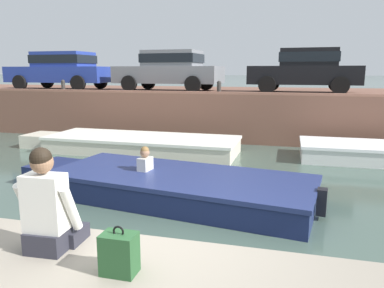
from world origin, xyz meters
TOP-DOWN VIEW (x-y plane):
  - ground_plane at (0.00, 4.57)m, footprint 400.00×400.00m
  - far_quay_wall at (0.00, 12.15)m, footprint 60.00×6.00m
  - far_wall_coping at (0.00, 9.27)m, footprint 60.00×0.24m
  - boat_moored_west_cream at (-3.22, 7.12)m, footprint 6.92×2.07m
  - motorboat_passing at (-0.87, 3.40)m, footprint 6.21×2.72m
  - car_leftmost_blue at (-8.04, 10.88)m, footprint 4.36×1.99m
  - car_left_inner_grey at (-3.25, 10.88)m, footprint 4.19×2.10m
  - car_centre_black at (1.82, 10.88)m, footprint 3.89×1.99m
  - mooring_bollard_west at (-7.05, 9.40)m, footprint 0.15×0.15m
  - mooring_bollard_mid at (-1.02, 9.40)m, footprint 0.15×0.15m
  - person_seated_left at (-0.70, -0.49)m, footprint 0.54×0.54m
  - bottle_drink at (-0.87, -0.57)m, footprint 0.06×0.06m
  - backpack_on_ledge at (0.10, -0.71)m, footprint 0.28×0.24m

SIDE VIEW (x-z plane):
  - ground_plane at x=0.00m, z-range 0.00..0.00m
  - boat_moored_west_cream at x=-3.22m, z-range 0.00..0.49m
  - motorboat_passing at x=-0.87m, z-range -0.24..0.74m
  - far_quay_wall at x=0.00m, z-range 0.00..1.67m
  - bottle_drink at x=-0.87m, z-range 0.83..1.03m
  - backpack_on_ledge at x=0.10m, z-range 0.80..1.20m
  - person_seated_left at x=-0.70m, z-range 0.72..1.69m
  - far_wall_coping at x=0.00m, z-range 1.67..1.75m
  - mooring_bollard_west at x=-7.05m, z-range 1.68..2.13m
  - mooring_bollard_mid at x=-1.02m, z-range 1.68..2.13m
  - car_centre_black at x=1.82m, z-range 1.74..3.28m
  - car_left_inner_grey at x=-3.25m, z-range 1.74..3.28m
  - car_leftmost_blue at x=-8.04m, z-range 1.74..3.28m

